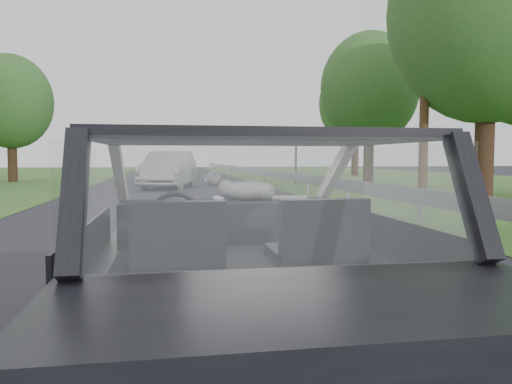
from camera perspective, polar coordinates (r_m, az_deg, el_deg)
name	(u,v)px	position (r m, az deg, el deg)	size (l,w,h in m)	color
ground	(242,367)	(3.33, -1.56, -19.36)	(140.00, 140.00, 0.00)	#2A2A30
subject_car	(242,253)	(3.12, -1.58, -7.02)	(1.80, 4.00, 1.45)	black
dashboard	(230,221)	(3.71, -3.01, -3.31)	(1.58, 0.45, 0.30)	black
driver_seat	(178,238)	(2.77, -8.94, -5.19)	(0.50, 0.72, 0.42)	black
passenger_seat	(318,234)	(2.90, 7.14, -4.77)	(0.50, 0.72, 0.42)	black
steering_wheel	(176,217)	(3.38, -9.15, -2.87)	(0.36, 0.36, 0.04)	black
cat	(247,190)	(3.72, -1.07, 0.28)	(0.55, 0.17, 0.25)	#A0A0A0
guardrail	(344,185)	(13.89, 9.98, 0.82)	(0.05, 90.00, 0.32)	#9EA0A5
other_car	(169,170)	(22.15, -9.93, 2.54)	(1.93, 4.90, 1.61)	#ACACAC
highway_sign	(296,156)	(24.64, 4.58, 4.11)	(0.11, 1.12, 2.81)	#0E671C
utility_pole	(425,62)	(15.31, 18.79, 13.87)	(0.26, 0.26, 8.03)	#4C2C1C
tree_0	(487,54)	(15.87, 24.91, 14.08)	(5.56, 5.56, 8.43)	#2D5E27
tree_2	(369,111)	(25.55, 12.82, 9.06)	(4.81, 4.81, 7.29)	#2D5E27
tree_3	(355,120)	(37.68, 11.30, 8.03)	(5.36, 5.36, 8.13)	#2D5E27
tree_6	(11,120)	(30.51, -26.19, 7.38)	(4.45, 4.45, 6.74)	#2D5E27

